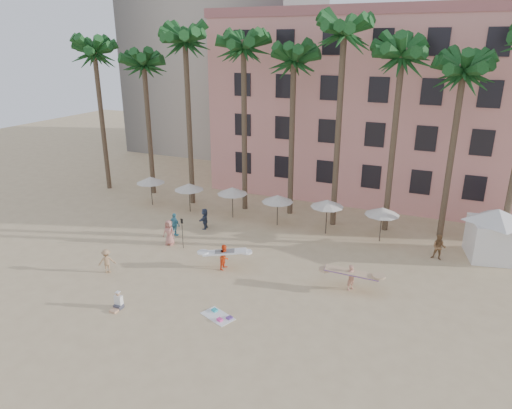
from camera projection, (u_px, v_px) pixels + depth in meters
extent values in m
plane|color=#D1B789|center=(212.00, 306.00, 25.21)|extent=(120.00, 120.00, 0.00)
cube|color=pink|center=(411.00, 108.00, 42.33)|extent=(35.00, 14.00, 16.00)
cylinder|color=brown|center=(102.00, 123.00, 43.55)|extent=(0.44, 0.44, 13.00)
cylinder|color=brown|center=(149.00, 131.00, 42.26)|extent=(0.44, 0.44, 12.00)
cylinder|color=brown|center=(189.00, 126.00, 39.17)|extent=(0.44, 0.44, 14.00)
cylinder|color=brown|center=(244.00, 132.00, 37.79)|extent=(0.44, 0.44, 13.50)
cylinder|color=brown|center=(292.00, 141.00, 36.88)|extent=(0.44, 0.44, 12.50)
cylinder|color=brown|center=(338.00, 134.00, 34.17)|extent=(0.44, 0.44, 14.50)
cylinder|color=brown|center=(393.00, 148.00, 33.34)|extent=(0.44, 0.44, 13.00)
cylinder|color=brown|center=(451.00, 158.00, 32.42)|extent=(0.44, 0.44, 12.00)
cylinder|color=#332B23|center=(151.00, 192.00, 40.50)|extent=(0.07, 0.07, 2.50)
cone|color=silver|center=(151.00, 180.00, 40.13)|extent=(2.50, 2.50, 0.55)
cylinder|color=#332B23|center=(190.00, 198.00, 38.91)|extent=(0.07, 0.07, 2.40)
cone|color=silver|center=(189.00, 187.00, 38.56)|extent=(2.50, 2.50, 0.55)
cylinder|color=#332B23|center=(233.00, 203.00, 37.56)|extent=(0.07, 0.07, 2.50)
cone|color=silver|center=(232.00, 191.00, 37.19)|extent=(2.50, 2.50, 0.55)
cylinder|color=#332B23|center=(277.00, 211.00, 35.97)|extent=(0.07, 0.07, 2.40)
cone|color=silver|center=(278.00, 198.00, 35.62)|extent=(2.50, 2.50, 0.55)
cylinder|color=#332B23|center=(326.00, 218.00, 34.34)|extent=(0.07, 0.07, 2.60)
cone|color=silver|center=(327.00, 203.00, 33.96)|extent=(2.50, 2.50, 0.55)
cylinder|color=#332B23|center=(381.00, 225.00, 33.02)|extent=(0.07, 0.07, 2.50)
cone|color=silver|center=(382.00, 211.00, 32.65)|extent=(2.50, 2.50, 0.55)
cube|color=white|center=(493.00, 240.00, 30.45)|extent=(3.55, 3.55, 2.60)
cone|color=white|center=(498.00, 215.00, 29.86)|extent=(5.32, 5.32, 0.90)
cube|color=white|center=(218.00, 316.00, 24.23)|extent=(2.04, 1.60, 0.02)
cube|color=#2BB0BD|center=(215.00, 310.00, 24.67)|extent=(0.37, 0.34, 0.10)
cube|color=#F0429D|center=(220.00, 320.00, 23.80)|extent=(0.34, 0.31, 0.12)
cube|color=#5E3989|center=(229.00, 318.00, 24.00)|extent=(0.35, 0.38, 0.08)
imported|color=tan|center=(351.00, 277.00, 26.63)|extent=(0.60, 0.68, 1.57)
cube|color=tan|center=(352.00, 273.00, 26.52)|extent=(3.16, 1.17, 0.37)
imported|color=#FF4B1A|center=(225.00, 257.00, 29.12)|extent=(0.66, 0.83, 1.65)
cube|color=white|center=(225.00, 252.00, 29.01)|extent=(2.84, 1.84, 0.29)
imported|color=#4D9EB5|center=(175.00, 225.00, 34.12)|extent=(1.13, 0.72, 1.78)
imported|color=tan|center=(107.00, 261.00, 28.65)|extent=(1.16, 1.10, 1.58)
imported|color=#36445F|center=(205.00, 219.00, 35.46)|extent=(0.80, 1.59, 1.64)
imported|color=brown|center=(439.00, 247.00, 30.32)|extent=(0.95, 0.78, 1.78)
imported|color=tan|center=(169.00, 232.00, 32.57)|extent=(0.92, 0.60, 1.87)
cylinder|color=black|center=(183.00, 234.00, 31.97)|extent=(0.04, 0.04, 2.10)
cube|color=black|center=(182.00, 221.00, 31.63)|extent=(0.18, 0.03, 0.35)
cube|color=#3F3F4C|center=(119.00, 306.00, 24.94)|extent=(0.44, 0.41, 0.23)
cube|color=tan|center=(115.00, 310.00, 24.67)|extent=(0.39, 0.44, 0.12)
cube|color=white|center=(119.00, 300.00, 24.86)|extent=(0.43, 0.25, 0.54)
sphere|color=tan|center=(118.00, 294.00, 24.73)|extent=(0.23, 0.23, 0.23)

